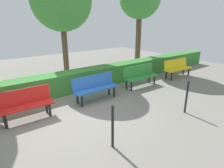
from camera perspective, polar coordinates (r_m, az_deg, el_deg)
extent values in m
plane|color=gray|center=(5.87, -10.02, -8.49)|extent=(20.50, 20.50, 0.00)
cube|color=yellow|center=(9.64, 19.27, 4.28)|extent=(1.60, 0.48, 0.05)
cube|color=yellow|center=(9.70, 18.52, 5.88)|extent=(1.59, 0.18, 0.42)
cylinder|color=black|center=(10.13, 21.99, 3.34)|extent=(0.07, 0.07, 0.39)
cylinder|color=black|center=(10.29, 20.62, 3.74)|extent=(0.07, 0.07, 0.39)
cylinder|color=black|center=(9.11, 17.45, 2.22)|extent=(0.07, 0.07, 0.39)
cylinder|color=black|center=(9.29, 16.01, 2.67)|extent=(0.07, 0.07, 0.39)
cube|color=#2D8C38|center=(7.91, 8.73, 2.09)|extent=(1.61, 0.45, 0.05)
cube|color=#2D8C38|center=(7.98, 7.86, 4.03)|extent=(1.60, 0.13, 0.42)
cylinder|color=black|center=(8.33, 12.59, 1.13)|extent=(0.07, 0.07, 0.39)
cylinder|color=black|center=(8.52, 11.10, 1.63)|extent=(0.07, 0.07, 0.39)
cylinder|color=black|center=(7.45, 5.85, -0.63)|extent=(0.07, 0.07, 0.39)
cylinder|color=black|center=(7.66, 4.37, -0.02)|extent=(0.07, 0.07, 0.39)
cube|color=blue|center=(6.49, -4.71, -1.49)|extent=(1.62, 0.46, 0.05)
cube|color=blue|center=(6.57, -5.68, 0.88)|extent=(1.61, 0.14, 0.42)
cylinder|color=black|center=(6.82, 0.63, -2.40)|extent=(0.07, 0.07, 0.39)
cylinder|color=black|center=(7.04, -0.90, -1.70)|extent=(0.07, 0.07, 0.39)
cylinder|color=black|center=(6.15, -8.99, -5.10)|extent=(0.07, 0.07, 0.39)
cylinder|color=black|center=(6.39, -10.31, -4.22)|extent=(0.07, 0.07, 0.39)
cube|color=red|center=(5.72, -24.23, -6.10)|extent=(1.44, 0.44, 0.05)
cube|color=red|center=(5.80, -24.96, -3.32)|extent=(1.43, 0.12, 0.42)
cylinder|color=black|center=(5.79, -18.14, -7.42)|extent=(0.07, 0.07, 0.39)
cylinder|color=black|center=(6.05, -19.05, -6.35)|extent=(0.07, 0.07, 0.39)
cylinder|color=black|center=(5.61, -29.26, -9.88)|extent=(0.07, 0.07, 0.39)
cylinder|color=black|center=(5.88, -29.67, -8.65)|extent=(0.07, 0.07, 0.39)
cube|color=#387F33|center=(7.64, -9.74, 1.22)|extent=(16.50, 0.71, 0.77)
cylinder|color=brown|center=(10.99, 7.85, 12.82)|extent=(0.30, 0.30, 3.09)
cylinder|color=brown|center=(9.40, -13.89, 10.09)|extent=(0.26, 0.26, 2.65)
sphere|color=#479942|center=(9.34, -14.99, 23.06)|extent=(2.67, 2.67, 2.67)
cylinder|color=black|center=(6.00, 21.47, -3.67)|extent=(0.06, 0.06, 1.00)
cylinder|color=black|center=(4.13, 0.19, -12.73)|extent=(0.06, 0.06, 1.00)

